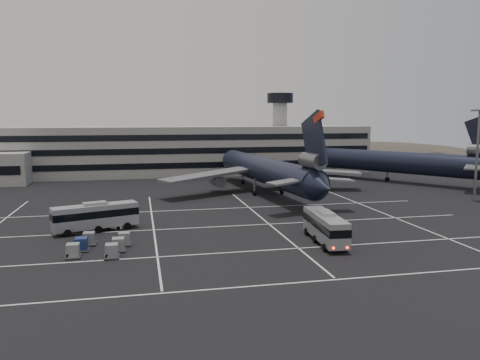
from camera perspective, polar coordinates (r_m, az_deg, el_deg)
name	(u,v)px	position (r m, az deg, el deg)	size (l,w,h in m)	color
ground	(197,234)	(68.37, -5.30, -6.61)	(260.00, 260.00, 0.00)	black
lane_markings	(203,233)	(69.18, -4.59, -6.42)	(90.00, 55.62, 0.01)	silver
terminal	(156,151)	(137.38, -10.15, 3.46)	(125.00, 26.00, 24.00)	gray
hills	(192,174)	(238.96, -5.90, 0.75)	(352.00, 180.00, 44.00)	#38332B
lightpole_right	(478,142)	(104.30, 27.01, 4.11)	(2.40, 2.40, 18.28)	slate
trijet_main	(266,170)	(102.40, 3.17, 1.20)	(47.20, 57.69, 18.08)	black
trijet_far	(391,161)	(127.92, 17.98, 2.22)	(38.94, 49.96, 18.08)	black
bus_near	(325,226)	(64.21, 10.34, -5.49)	(3.82, 12.32, 4.29)	#979A9F
bus_far	(95,215)	(72.64, -17.21, -4.14)	(12.63, 6.72, 4.37)	#979A9F
tug_b	(116,225)	(73.59, -14.85, -5.27)	(2.73, 2.39, 1.51)	silver
uld_cluster	(100,245)	(62.17, -16.71, -7.56)	(8.09, 9.00, 1.74)	#2D2D30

